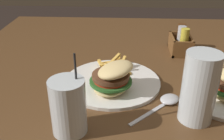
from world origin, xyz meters
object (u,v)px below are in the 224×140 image
at_px(beer_glass, 199,89).
at_px(spoon, 168,100).
at_px(meal_plate_near, 112,79).
at_px(juice_glass, 69,109).
at_px(condiment_caddy, 181,43).

xyz_separation_m(beer_glass, spoon, (-0.07, -0.06, -0.08)).
bearing_deg(meal_plate_near, beer_glass, 56.79).
height_order(juice_glass, condiment_caddy, juice_glass).
bearing_deg(condiment_caddy, spoon, -14.99).
relative_size(juice_glass, spoon, 1.26).
relative_size(meal_plate_near, condiment_caddy, 2.42).
height_order(spoon, condiment_caddy, condiment_caddy).
xyz_separation_m(beer_glass, juice_glass, (0.06, -0.30, -0.03)).
relative_size(beer_glass, spoon, 1.17).
bearing_deg(spoon, condiment_caddy, 30.34).
distance_m(meal_plate_near, juice_glass, 0.22).
relative_size(spoon, condiment_caddy, 1.24).
height_order(meal_plate_near, spoon, meal_plate_near).
height_order(juice_glass, spoon, juice_glass).
relative_size(beer_glass, juice_glass, 0.93).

